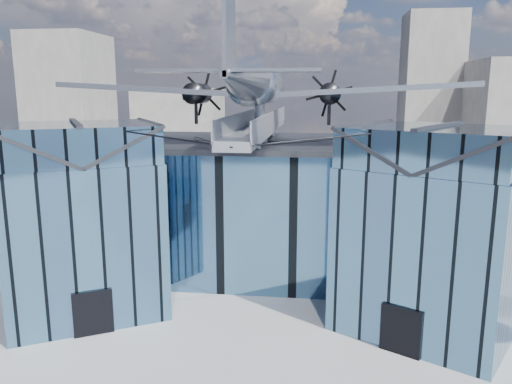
# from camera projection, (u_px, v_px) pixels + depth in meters

# --- Properties ---
(ground_plane) EXTENTS (120.00, 120.00, 0.00)m
(ground_plane) POSITION_uv_depth(u_px,v_px,m) (252.00, 309.00, 31.79)
(ground_plane) COLOR gray
(museum) EXTENTS (32.88, 24.50, 17.60)m
(museum) POSITION_uv_depth(u_px,v_px,m) (263.00, 204.00, 36.34)
(museum) COLOR teal
(museum) RESTS_ON ground
(bg_towers) EXTENTS (77.00, 24.50, 26.00)m
(bg_towers) POSITION_uv_depth(u_px,v_px,m) (304.00, 114.00, 78.70)
(bg_towers) COLOR slate
(bg_towers) RESTS_ON ground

